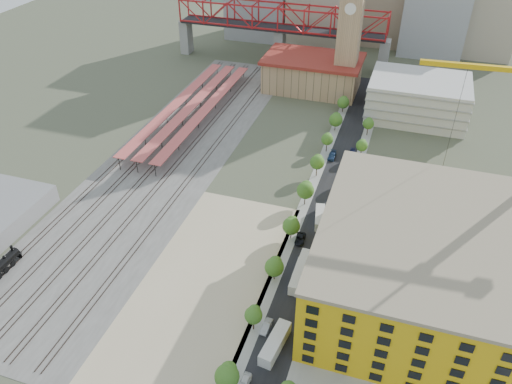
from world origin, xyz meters
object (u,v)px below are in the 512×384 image
(construction_building, at_px, (425,264))
(site_trailer_b, at_px, (299,277))
(clock_tower, at_px, (351,21))
(site_trailer_a, at_px, (275,343))
(site_trailer_d, at_px, (320,217))
(site_trailer_c, at_px, (302,266))
(car_0, at_px, (245,383))

(construction_building, relative_size, site_trailer_b, 5.08)
(clock_tower, height_order, site_trailer_b, clock_tower)
(construction_building, bearing_deg, site_trailer_a, -138.30)
(clock_tower, height_order, site_trailer_d, clock_tower)
(construction_building, bearing_deg, site_trailer_b, -171.54)
(site_trailer_b, distance_m, site_trailer_c, 3.51)
(clock_tower, bearing_deg, site_trailer_c, -85.44)
(site_trailer_d, distance_m, car_0, 51.96)
(construction_building, height_order, car_0, construction_building)
(site_trailer_c, relative_size, car_0, 2.22)
(construction_building, relative_size, site_trailer_c, 5.20)
(construction_building, height_order, site_trailer_a, construction_building)
(site_trailer_b, relative_size, car_0, 2.28)
(clock_tower, xyz_separation_m, construction_building, (34.00, -99.99, -19.29))
(clock_tower, relative_size, site_trailer_d, 5.72)
(site_trailer_b, height_order, car_0, site_trailer_b)
(site_trailer_a, xyz_separation_m, site_trailer_c, (0.00, 22.81, -0.08))
(clock_tower, relative_size, site_trailer_a, 5.03)
(site_trailer_b, height_order, site_trailer_c, site_trailer_b)
(site_trailer_d, xyz_separation_m, car_0, (-3.00, -51.87, -0.50))
(clock_tower, distance_m, construction_building, 107.36)
(clock_tower, height_order, site_trailer_a, clock_tower)
(site_trailer_a, distance_m, site_trailer_b, 19.30)
(clock_tower, bearing_deg, construction_building, -71.22)
(construction_building, height_order, site_trailer_b, construction_building)
(clock_tower, height_order, construction_building, clock_tower)
(site_trailer_a, relative_size, site_trailer_b, 1.04)
(clock_tower, bearing_deg, site_trailer_b, -85.60)
(clock_tower, xyz_separation_m, site_trailer_a, (8.00, -123.16, -27.28))
(construction_building, xyz_separation_m, car_0, (-29.00, -32.83, -8.67))
(site_trailer_c, xyz_separation_m, car_0, (-3.00, -32.48, -0.59))
(construction_building, bearing_deg, car_0, -131.46)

